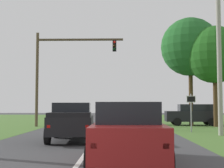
{
  "coord_description": "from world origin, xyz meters",
  "views": [
    {
      "loc": [
        1.21,
        -6.76,
        1.73
      ],
      "look_at": [
        0.74,
        16.15,
        3.26
      ],
      "focal_mm": 52.38,
      "sensor_mm": 36.0,
      "label": 1
    }
  ],
  "objects_px": {
    "pickup_truck_lead": "(72,121)",
    "utility_pole_right": "(219,49)",
    "crossing_suv_far": "(193,114)",
    "extra_tree_1": "(190,47)",
    "red_suv_near": "(128,131)",
    "oak_tree_right": "(214,55)",
    "traffic_light": "(59,64)",
    "keep_moving_sign": "(191,108)"
  },
  "relations": [
    {
      "from": "red_suv_near",
      "to": "utility_pole_right",
      "type": "distance_m",
      "value": 11.72
    },
    {
      "from": "red_suv_near",
      "to": "oak_tree_right",
      "type": "bearing_deg",
      "value": 65.93
    },
    {
      "from": "keep_moving_sign",
      "to": "crossing_suv_far",
      "type": "distance_m",
      "value": 7.99
    },
    {
      "from": "pickup_truck_lead",
      "to": "oak_tree_right",
      "type": "height_order",
      "value": "oak_tree_right"
    },
    {
      "from": "oak_tree_right",
      "to": "keep_moving_sign",
      "type": "bearing_deg",
      "value": -120.04
    },
    {
      "from": "traffic_light",
      "to": "oak_tree_right",
      "type": "distance_m",
      "value": 13.02
    },
    {
      "from": "extra_tree_1",
      "to": "keep_moving_sign",
      "type": "bearing_deg",
      "value": -102.45
    },
    {
      "from": "crossing_suv_far",
      "to": "traffic_light",
      "type": "bearing_deg",
      "value": -169.8
    },
    {
      "from": "crossing_suv_far",
      "to": "extra_tree_1",
      "type": "xyz_separation_m",
      "value": [
        -0.31,
        -0.65,
        5.92
      ]
    },
    {
      "from": "keep_moving_sign",
      "to": "oak_tree_right",
      "type": "relative_size",
      "value": 0.3
    },
    {
      "from": "crossing_suv_far",
      "to": "utility_pole_right",
      "type": "relative_size",
      "value": 0.47
    },
    {
      "from": "pickup_truck_lead",
      "to": "oak_tree_right",
      "type": "xyz_separation_m",
      "value": [
        10.28,
        11.05,
        5.01
      ]
    },
    {
      "from": "traffic_light",
      "to": "keep_moving_sign",
      "type": "bearing_deg",
      "value": -30.11
    },
    {
      "from": "keep_moving_sign",
      "to": "crossing_suv_far",
      "type": "bearing_deg",
      "value": 76.4
    },
    {
      "from": "oak_tree_right",
      "to": "pickup_truck_lead",
      "type": "bearing_deg",
      "value": -132.92
    },
    {
      "from": "traffic_light",
      "to": "extra_tree_1",
      "type": "xyz_separation_m",
      "value": [
        11.31,
        1.44,
        1.7
      ]
    },
    {
      "from": "red_suv_near",
      "to": "traffic_light",
      "type": "distance_m",
      "value": 18.6
    },
    {
      "from": "keep_moving_sign",
      "to": "traffic_light",
      "type": "bearing_deg",
      "value": 149.89
    },
    {
      "from": "keep_moving_sign",
      "to": "oak_tree_right",
      "type": "height_order",
      "value": "oak_tree_right"
    },
    {
      "from": "oak_tree_right",
      "to": "crossing_suv_far",
      "type": "distance_m",
      "value": 5.6
    },
    {
      "from": "traffic_light",
      "to": "red_suv_near",
      "type": "bearing_deg",
      "value": -73.11
    },
    {
      "from": "traffic_light",
      "to": "utility_pole_right",
      "type": "distance_m",
      "value": 13.52
    },
    {
      "from": "keep_moving_sign",
      "to": "crossing_suv_far",
      "type": "xyz_separation_m",
      "value": [
        1.87,
        7.74,
        -0.64
      ]
    },
    {
      "from": "traffic_light",
      "to": "crossing_suv_far",
      "type": "height_order",
      "value": "traffic_light"
    },
    {
      "from": "red_suv_near",
      "to": "crossing_suv_far",
      "type": "bearing_deg",
      "value": 71.89
    },
    {
      "from": "traffic_light",
      "to": "oak_tree_right",
      "type": "xyz_separation_m",
      "value": [
        12.99,
        -0.03,
        0.78
      ]
    },
    {
      "from": "red_suv_near",
      "to": "oak_tree_right",
      "type": "xyz_separation_m",
      "value": [
        7.73,
        17.31,
        5.0
      ]
    },
    {
      "from": "traffic_light",
      "to": "utility_pole_right",
      "type": "bearing_deg",
      "value": -35.98
    },
    {
      "from": "red_suv_near",
      "to": "extra_tree_1",
      "type": "height_order",
      "value": "extra_tree_1"
    },
    {
      "from": "pickup_truck_lead",
      "to": "utility_pole_right",
      "type": "bearing_deg",
      "value": 20.9
    },
    {
      "from": "keep_moving_sign",
      "to": "oak_tree_right",
      "type": "bearing_deg",
      "value": 59.96
    },
    {
      "from": "pickup_truck_lead",
      "to": "traffic_light",
      "type": "distance_m",
      "value": 12.17
    },
    {
      "from": "pickup_truck_lead",
      "to": "extra_tree_1",
      "type": "bearing_deg",
      "value": 55.53
    },
    {
      "from": "oak_tree_right",
      "to": "red_suv_near",
      "type": "bearing_deg",
      "value": -114.07
    },
    {
      "from": "red_suv_near",
      "to": "extra_tree_1",
      "type": "relative_size",
      "value": 0.53
    },
    {
      "from": "traffic_light",
      "to": "utility_pole_right",
      "type": "height_order",
      "value": "utility_pole_right"
    },
    {
      "from": "keep_moving_sign",
      "to": "extra_tree_1",
      "type": "distance_m",
      "value": 8.98
    },
    {
      "from": "red_suv_near",
      "to": "traffic_light",
      "type": "relative_size",
      "value": 0.63
    },
    {
      "from": "crossing_suv_far",
      "to": "extra_tree_1",
      "type": "bearing_deg",
      "value": -115.23
    },
    {
      "from": "traffic_light",
      "to": "extra_tree_1",
      "type": "bearing_deg",
      "value": 7.26
    },
    {
      "from": "pickup_truck_lead",
      "to": "utility_pole_right",
      "type": "xyz_separation_m",
      "value": [
        8.22,
        3.14,
        4.12
      ]
    },
    {
      "from": "pickup_truck_lead",
      "to": "utility_pole_right",
      "type": "height_order",
      "value": "utility_pole_right"
    }
  ]
}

